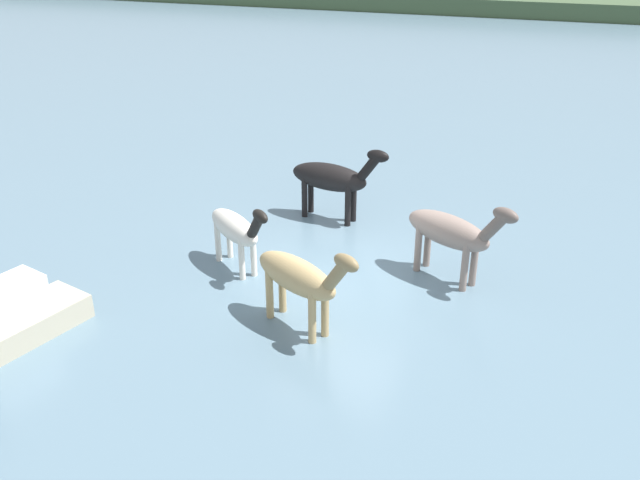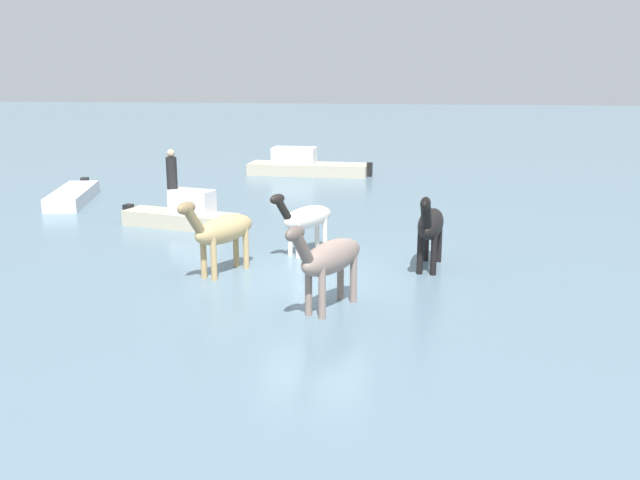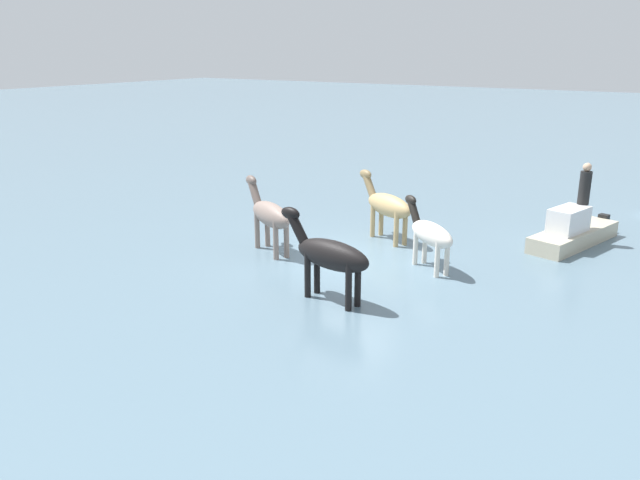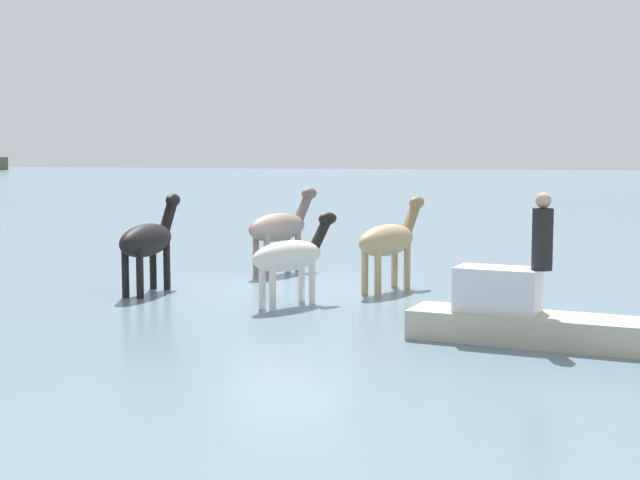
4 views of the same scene
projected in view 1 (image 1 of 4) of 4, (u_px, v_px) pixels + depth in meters
ground_plane at (342, 275)px, 14.30m from camera, size 147.10×147.10×0.00m
distant_shoreline at (521, 14)px, 50.63m from camera, size 132.39×6.00×2.40m
horse_chestnut_trailing at (300, 277)px, 12.05m from camera, size 2.37×1.45×1.91m
horse_pinto_flank at (332, 178)px, 16.44m from camera, size 2.55×0.86×1.97m
horse_dark_mare at (451, 232)px, 13.70m from camera, size 2.41×1.49×1.95m
horse_dun_straggler at (236, 229)px, 14.15m from camera, size 2.01×1.55×1.72m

